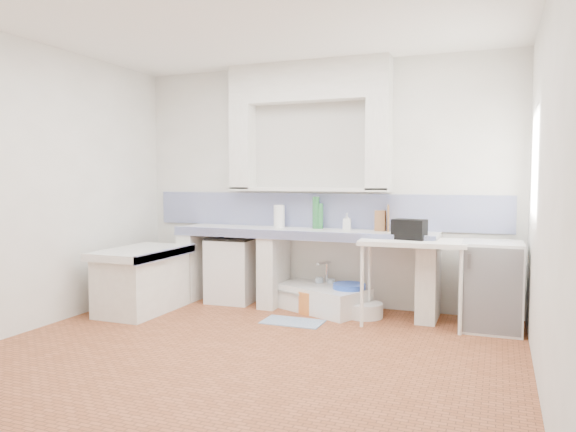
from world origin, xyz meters
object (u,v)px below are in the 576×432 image
(stove, at_px, (233,270))
(sink, at_px, (321,299))
(side_table, at_px, (412,282))
(fridge, at_px, (492,286))

(stove, bearing_deg, sink, -4.48)
(side_table, height_order, fridge, fridge)
(side_table, bearing_deg, sink, 163.38)
(stove, distance_m, side_table, 2.18)
(side_table, xyz_separation_m, fridge, (0.75, 0.10, 0.00))
(stove, xyz_separation_m, sink, (1.12, -0.03, -0.25))
(sink, relative_size, fridge, 1.20)
(fridge, bearing_deg, sink, 175.23)
(stove, distance_m, sink, 1.15)
(sink, relative_size, side_table, 1.00)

